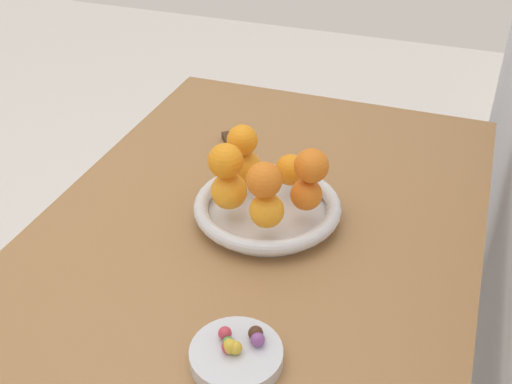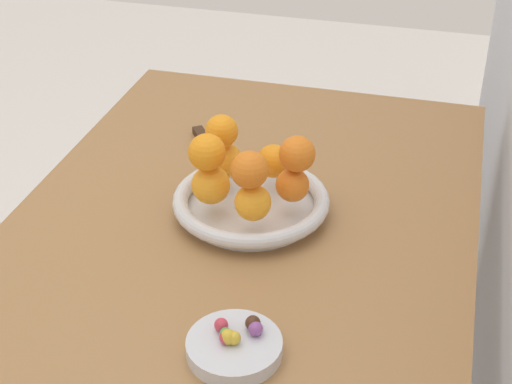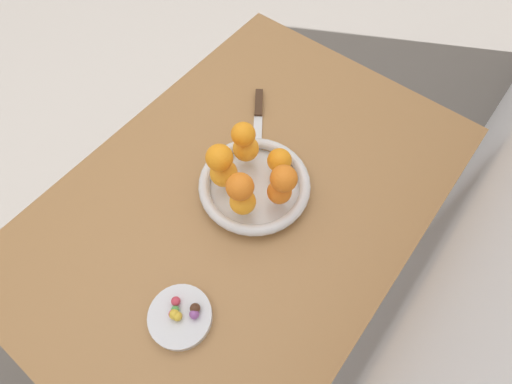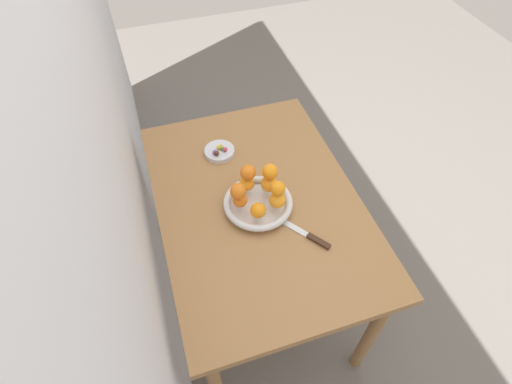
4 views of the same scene
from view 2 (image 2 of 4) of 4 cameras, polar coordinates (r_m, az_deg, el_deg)
name	(u,v)px [view 2 (image 2 of 4)]	position (r m, az deg, el deg)	size (l,w,h in m)	color
dining_table	(241,265)	(1.34, -1.10, -5.35)	(1.10, 0.76, 0.74)	#9E7042
fruit_bowl	(251,203)	(1.30, -0.36, -0.78)	(0.26, 0.26, 0.04)	silver
candy_dish	(234,347)	(1.05, -1.59, -11.22)	(0.13, 0.13, 0.02)	silver
orange_0	(273,161)	(1.32, 1.27, 2.27)	(0.06, 0.06, 0.06)	orange
orange_1	(224,160)	(1.32, -2.34, 2.34)	(0.06, 0.06, 0.06)	orange
orange_2	(211,185)	(1.26, -3.30, 0.52)	(0.06, 0.06, 0.06)	orange
orange_3	(253,203)	(1.21, -0.23, -0.77)	(0.06, 0.06, 0.06)	orange
orange_4	(292,185)	(1.26, 2.67, 0.51)	(0.05, 0.05, 0.05)	orange
orange_5	(207,152)	(1.22, -3.59, 2.90)	(0.06, 0.06, 0.06)	orange
orange_6	(222,131)	(1.29, -2.52, 4.46)	(0.05, 0.05, 0.05)	orange
orange_7	(297,154)	(1.23, 3.01, 2.78)	(0.06, 0.06, 0.06)	orange
orange_8	(250,170)	(1.18, -0.47, 1.63)	(0.06, 0.06, 0.06)	orange
candy_ball_0	(256,329)	(1.04, -0.03, -9.93)	(0.02, 0.02, 0.02)	#8C4C99
candy_ball_1	(234,338)	(1.03, -1.63, -10.56)	(0.02, 0.02, 0.02)	gold
candy_ball_2	(228,337)	(1.03, -2.04, -10.48)	(0.02, 0.02, 0.02)	gold
candy_ball_3	(221,325)	(1.05, -2.55, -9.63)	(0.02, 0.02, 0.02)	#C6384C
candy_ball_4	(253,323)	(1.05, -0.23, -9.52)	(0.02, 0.02, 0.02)	#472819
candy_ball_5	(226,337)	(1.03, -2.17, -10.52)	(0.02, 0.02, 0.02)	#C6384C
candy_ball_6	(226,333)	(1.04, -2.22, -10.24)	(0.02, 0.02, 0.02)	#4C9947
knife	(214,155)	(1.47, -3.08, 2.74)	(0.22, 0.17, 0.01)	#3F2819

